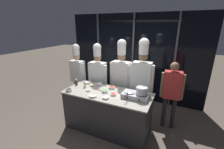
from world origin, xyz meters
TOP-DOWN VIEW (x-y plane):
  - ground_plane at (0.00, 0.00)m, footprint 24.00×24.00m
  - window_wall_back at (0.00, 1.83)m, footprint 4.33×0.09m
  - demo_counter at (0.00, 0.00)m, footprint 1.96×0.84m
  - portable_stove at (0.64, 0.02)m, footprint 0.54×0.33m
  - frying_pan at (0.51, 0.02)m, footprint 0.24×0.41m
  - stock_pot at (0.76, 0.03)m, footprint 0.25×0.23m
  - squeeze_bottle_oil at (-0.63, 0.04)m, footprint 0.06×0.06m
  - squeeze_bottle_soy at (-0.91, 0.09)m, footprint 0.06×0.06m
  - prep_bowl_ginger at (-0.50, 0.17)m, footprint 0.12×0.12m
  - prep_bowl_garlic at (0.09, -0.26)m, footprint 0.14×0.14m
  - prep_bowl_chicken at (-0.69, 0.29)m, footprint 0.15×0.15m
  - prep_bowl_bell_pepper at (0.17, -0.06)m, footprint 0.12×0.12m
  - prep_bowl_chili_flakes at (-0.01, 0.25)m, footprint 0.15×0.15m
  - prep_bowl_rice at (-0.38, 0.31)m, footprint 0.14×0.14m
  - prep_bowl_soy_glaze at (-0.82, -0.30)m, footprint 0.14×0.14m
  - prep_bowl_shrimp at (-0.19, -0.30)m, footprint 0.17×0.17m
  - prep_bowl_noodles at (-0.44, -0.10)m, footprint 0.10×0.10m
  - prep_bowl_scallions at (-0.06, 0.00)m, footprint 0.14×0.14m
  - serving_spoon_slotted at (-0.21, 0.04)m, footprint 0.26×0.05m
  - chef_head at (-1.27, 0.62)m, footprint 0.53×0.25m
  - chef_sous at (-0.60, 0.62)m, footprint 0.58×0.25m
  - chef_line at (0.04, 0.72)m, footprint 0.62×0.29m
  - chef_pastry at (0.60, 0.65)m, footprint 0.57×0.24m
  - person_guest at (1.28, 0.66)m, footprint 0.49×0.22m

SIDE VIEW (x-z plane):
  - ground_plane at x=0.00m, z-range 0.00..0.00m
  - demo_counter at x=0.00m, z-range 0.00..0.93m
  - serving_spoon_slotted at x=-0.21m, z-range 0.93..0.94m
  - prep_bowl_shrimp at x=-0.19m, z-range 0.93..0.97m
  - prep_bowl_noodles at x=-0.44m, z-range 0.93..0.97m
  - prep_bowl_garlic at x=0.09m, z-range 0.93..0.97m
  - prep_bowl_bell_pepper at x=0.17m, z-range 0.93..0.97m
  - prep_bowl_chicken at x=-0.69m, z-range 0.93..0.98m
  - prep_bowl_ginger at x=-0.50m, z-range 0.93..0.98m
  - prep_bowl_chili_flakes at x=-0.01m, z-range 0.93..0.98m
  - prep_bowl_rice at x=-0.38m, z-range 0.93..0.98m
  - prep_bowl_scallions at x=-0.06m, z-range 0.93..0.99m
  - prep_bowl_soy_glaze at x=-0.82m, z-range 0.93..0.99m
  - portable_stove at x=0.64m, z-range 0.93..1.04m
  - person_guest at x=1.28m, z-range 0.18..1.79m
  - squeeze_bottle_oil at x=-0.63m, z-range 0.93..1.09m
  - squeeze_bottle_soy at x=-0.91m, z-range 0.93..1.09m
  - frying_pan at x=0.51m, z-range 1.04..1.07m
  - chef_head at x=-1.27m, z-range 0.16..2.02m
  - chef_sous at x=-0.60m, z-range 0.14..2.06m
  - stock_pot at x=0.76m, z-range 1.04..1.19m
  - chef_line at x=0.04m, z-range 0.14..2.17m
  - chef_pastry at x=0.60m, z-range 0.18..2.27m
  - window_wall_back at x=0.00m, z-range 0.00..2.70m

